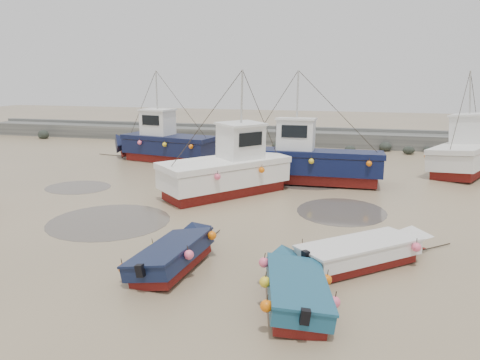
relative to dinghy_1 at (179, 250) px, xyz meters
The scene contains 14 objects.
ground 5.10m from the dinghy_1, 96.34° to the left, with size 120.00×120.00×0.00m, color tan.
seawall 27.03m from the dinghy_1, 91.08° to the left, with size 60.00×4.92×1.50m.
puddle_a 5.89m from the dinghy_1, 142.22° to the left, with size 5.11×5.11×0.01m, color #4E463E.
puddle_b 8.97m from the dinghy_1, 57.94° to the left, with size 4.00×4.00×0.01m, color #4E463E.
puddle_c 12.70m from the dinghy_1, 137.83° to the left, with size 3.58×3.58×0.01m, color #4E463E.
puddle_d 15.29m from the dinghy_1, 80.76° to the left, with size 6.65×6.65×0.01m, color #4E463E.
dinghy_1 is the anchor object (origin of this frame).
dinghy_2 4.20m from the dinghy_1, 20.87° to the right, with size 2.43×5.52×1.43m.
dinghy_3 6.12m from the dinghy_1, 15.96° to the left, with size 5.22×4.84×1.43m.
cabin_boat_0 18.93m from the dinghy_1, 115.80° to the left, with size 9.78×3.86×6.22m.
cabin_boat_1 9.58m from the dinghy_1, 94.68° to the left, with size 7.14×8.45×6.22m.
cabin_boat_2 13.11m from the dinghy_1, 80.17° to the left, with size 10.82×3.37×6.22m.
cabin_boat_3 21.84m from the dinghy_1, 56.79° to the left, with size 5.72×9.15×6.22m.
person 10.56m from the dinghy_1, 100.39° to the left, with size 0.58×0.38×1.60m, color #1A2137.
Camera 1 is at (6.10, -18.17, 6.09)m, focal length 35.00 mm.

